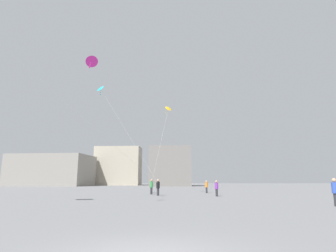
{
  "coord_description": "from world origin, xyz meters",
  "views": [
    {
      "loc": [
        0.67,
        -6.58,
        1.72
      ],
      "look_at": [
        0.0,
        18.9,
        6.8
      ],
      "focal_mm": 29.12,
      "sensor_mm": 36.0,
      "label": 1
    }
  ],
  "objects_px": {
    "kite_cyan_diamond": "(101,90)",
    "kite_amber_diamond": "(168,109)",
    "person_in_green": "(151,186)",
    "kite_magenta_diamond": "(95,67)",
    "person_in_orange": "(206,186)",
    "person_in_blue": "(335,191)",
    "person_in_black": "(158,187)",
    "building_left_hall": "(52,171)",
    "building_right_hall": "(170,166)",
    "building_centre_hall": "(118,166)",
    "person_in_purple": "(217,188)"
  },
  "relations": [
    {
      "from": "person_in_purple",
      "to": "kite_magenta_diamond",
      "type": "distance_m",
      "value": 18.31
    },
    {
      "from": "person_in_orange",
      "to": "kite_magenta_diamond",
      "type": "relative_size",
      "value": 0.11
    },
    {
      "from": "kite_amber_diamond",
      "to": "person_in_green",
      "type": "bearing_deg",
      "value": -150.78
    },
    {
      "from": "kite_cyan_diamond",
      "to": "building_left_hall",
      "type": "xyz_separation_m",
      "value": [
        -29.23,
        53.76,
        -7.25
      ]
    },
    {
      "from": "person_in_black",
      "to": "kite_cyan_diamond",
      "type": "bearing_deg",
      "value": -69.83
    },
    {
      "from": "person_in_green",
      "to": "kite_cyan_diamond",
      "type": "distance_m",
      "value": 13.09
    },
    {
      "from": "person_in_orange",
      "to": "person_in_green",
      "type": "bearing_deg",
      "value": 42.88
    },
    {
      "from": "kite_amber_diamond",
      "to": "building_right_hall",
      "type": "bearing_deg",
      "value": 90.91
    },
    {
      "from": "person_in_purple",
      "to": "building_centre_hall",
      "type": "xyz_separation_m",
      "value": [
        -24.14,
        64.24,
        5.57
      ]
    },
    {
      "from": "person_in_blue",
      "to": "building_right_hall",
      "type": "distance_m",
      "value": 65.27
    },
    {
      "from": "person_in_green",
      "to": "kite_magenta_diamond",
      "type": "bearing_deg",
      "value": 24.27
    },
    {
      "from": "person_in_black",
      "to": "building_left_hall",
      "type": "relative_size",
      "value": 0.08
    },
    {
      "from": "kite_amber_diamond",
      "to": "kite_magenta_diamond",
      "type": "distance_m",
      "value": 18.58
    },
    {
      "from": "kite_cyan_diamond",
      "to": "building_right_hall",
      "type": "height_order",
      "value": "kite_cyan_diamond"
    },
    {
      "from": "person_in_purple",
      "to": "person_in_orange",
      "type": "height_order",
      "value": "person_in_purple"
    },
    {
      "from": "kite_magenta_diamond",
      "to": "kite_amber_diamond",
      "type": "bearing_deg",
      "value": 75.42
    },
    {
      "from": "person_in_blue",
      "to": "building_right_hall",
      "type": "xyz_separation_m",
      "value": [
        -12.48,
        63.89,
        4.75
      ]
    },
    {
      "from": "kite_cyan_diamond",
      "to": "building_left_hall",
      "type": "distance_m",
      "value": 61.62
    },
    {
      "from": "person_in_green",
      "to": "building_right_hall",
      "type": "xyz_separation_m",
      "value": [
        1.29,
        48.71,
        4.77
      ]
    },
    {
      "from": "kite_amber_diamond",
      "to": "person_in_orange",
      "type": "bearing_deg",
      "value": 25.85
    },
    {
      "from": "kite_amber_diamond",
      "to": "kite_cyan_diamond",
      "type": "relative_size",
      "value": 0.93
    },
    {
      "from": "kite_amber_diamond",
      "to": "building_right_hall",
      "type": "xyz_separation_m",
      "value": [
        -0.76,
        47.56,
        -5.34
      ]
    },
    {
      "from": "kite_cyan_diamond",
      "to": "building_left_hall",
      "type": "height_order",
      "value": "kite_cyan_diamond"
    },
    {
      "from": "person_in_blue",
      "to": "building_left_hall",
      "type": "distance_m",
      "value": 80.46
    },
    {
      "from": "building_left_hall",
      "to": "person_in_green",
      "type": "bearing_deg",
      "value": -54.64
    },
    {
      "from": "person_in_purple",
      "to": "kite_magenta_diamond",
      "type": "height_order",
      "value": "kite_magenta_diamond"
    },
    {
      "from": "person_in_purple",
      "to": "kite_cyan_diamond",
      "type": "bearing_deg",
      "value": 12.55
    },
    {
      "from": "kite_cyan_diamond",
      "to": "person_in_blue",
      "type": "bearing_deg",
      "value": -28.25
    },
    {
      "from": "person_in_orange",
      "to": "building_right_hall",
      "type": "bearing_deg",
      "value": -66.47
    },
    {
      "from": "person_in_black",
      "to": "person_in_orange",
      "type": "xyz_separation_m",
      "value": [
        6.2,
        6.43,
        -0.08
      ]
    },
    {
      "from": "person_in_black",
      "to": "person_in_blue",
      "type": "bearing_deg",
      "value": 48.42
    },
    {
      "from": "person_in_blue",
      "to": "kite_magenta_diamond",
      "type": "xyz_separation_m",
      "value": [
        -16.39,
        -1.58,
        8.44
      ]
    },
    {
      "from": "kite_cyan_diamond",
      "to": "kite_amber_diamond",
      "type": "bearing_deg",
      "value": 38.49
    },
    {
      "from": "person_in_green",
      "to": "kite_amber_diamond",
      "type": "xyz_separation_m",
      "value": [
        2.04,
        1.14,
        10.11
      ]
    },
    {
      "from": "person_in_green",
      "to": "kite_magenta_diamond",
      "type": "xyz_separation_m",
      "value": [
        -2.61,
        -16.76,
        8.46
      ]
    },
    {
      "from": "building_left_hall",
      "to": "building_right_hall",
      "type": "xyz_separation_m",
      "value": [
        36.0,
        -0.21,
        1.16
      ]
    },
    {
      "from": "person_in_orange",
      "to": "person_in_green",
      "type": "xyz_separation_m",
      "value": [
        -7.2,
        -3.64,
        0.08
      ]
    },
    {
      "from": "person_in_purple",
      "to": "building_right_hall",
      "type": "height_order",
      "value": "building_right_hall"
    },
    {
      "from": "building_right_hall",
      "to": "building_left_hall",
      "type": "bearing_deg",
      "value": 179.66
    },
    {
      "from": "person_in_orange",
      "to": "building_centre_hall",
      "type": "xyz_separation_m",
      "value": [
        -23.91,
        56.55,
        5.58
      ]
    },
    {
      "from": "building_right_hall",
      "to": "kite_cyan_diamond",
      "type": "bearing_deg",
      "value": -97.21
    },
    {
      "from": "person_in_orange",
      "to": "kite_magenta_diamond",
      "type": "distance_m",
      "value": 24.2
    },
    {
      "from": "person_in_orange",
      "to": "person_in_green",
      "type": "height_order",
      "value": "person_in_green"
    },
    {
      "from": "kite_magenta_diamond",
      "to": "building_centre_hall",
      "type": "bearing_deg",
      "value": 100.38
    },
    {
      "from": "person_in_black",
      "to": "building_right_hall",
      "type": "xyz_separation_m",
      "value": [
        0.29,
        51.49,
        4.78
      ]
    },
    {
      "from": "person_in_orange",
      "to": "person_in_purple",
      "type": "bearing_deg",
      "value": 107.73
    },
    {
      "from": "person_in_black",
      "to": "building_left_hall",
      "type": "distance_m",
      "value": 62.94
    },
    {
      "from": "person_in_black",
      "to": "building_right_hall",
      "type": "bearing_deg",
      "value": -177.77
    },
    {
      "from": "person_in_orange",
      "to": "building_centre_hall",
      "type": "distance_m",
      "value": 61.65
    },
    {
      "from": "person_in_blue",
      "to": "kite_amber_diamond",
      "type": "relative_size",
      "value": 0.18
    }
  ]
}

